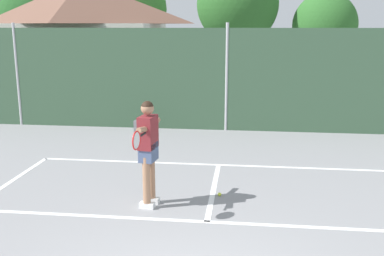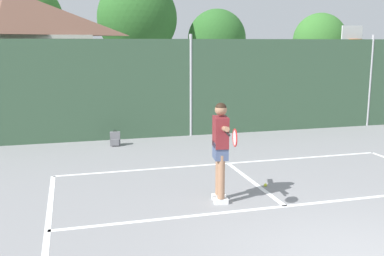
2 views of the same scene
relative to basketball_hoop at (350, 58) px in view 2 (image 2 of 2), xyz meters
The scene contains 8 objects.
court_markings 12.78m from the basketball_hoop, 124.09° to the right, with size 8.30×11.10×0.01m.
chainlink_fence 7.38m from the basketball_hoop, 163.73° to the right, with size 26.09×0.09×3.16m.
basketball_hoop is the anchor object (origin of this frame).
clubhouse_building 12.80m from the basketball_hoop, behind, with size 6.04×4.51×4.76m.
treeline_backdrop 13.46m from the basketball_hoop, 137.58° to the left, with size 26.01×4.04×6.31m.
tennis_player 11.48m from the basketball_hoop, 135.22° to the right, with size 0.31×1.44×1.85m.
tennis_ball 10.41m from the basketball_hoop, 132.89° to the right, with size 0.07×0.07×0.07m, color #CCE033.
backpack_grey 10.17m from the basketball_hoop, 163.06° to the right, with size 0.30×0.28×0.46m.
Camera 2 is at (-3.66, -4.49, 2.92)m, focal length 41.98 mm.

